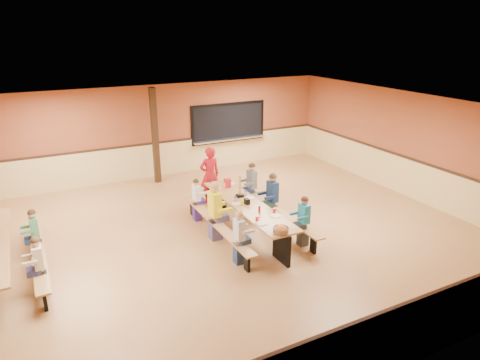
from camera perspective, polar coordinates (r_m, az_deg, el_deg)
name	(u,v)px	position (r m, az deg, el deg)	size (l,w,h in m)	color
ground	(221,237)	(10.26, -2.61, -7.54)	(12.00, 12.00, 0.00)	#976539
room_envelope	(220,210)	(9.97, -2.67, -4.01)	(12.04, 10.04, 3.02)	brown
kitchen_pass_through	(229,124)	(15.06, -1.53, 7.43)	(2.78, 0.28, 1.38)	black
structural_post	(155,136)	(13.59, -11.26, 5.74)	(0.18, 0.18, 3.00)	black
cafeteria_table_main	(247,212)	(10.25, 0.98, -4.30)	(1.91, 3.70, 0.74)	#A77642
seated_child_white_left	(239,238)	(8.92, -0.11, -7.73)	(0.35, 0.29, 1.17)	silver
seated_adult_yellow	(215,211)	(9.89, -3.37, -4.20)	(0.46, 0.37, 1.39)	yellow
seated_child_grey_left	(197,200)	(10.93, -5.81, -2.67)	(0.32, 0.26, 1.11)	white
seated_child_teal_right	(304,221)	(9.74, 8.48, -5.47)	(0.35, 0.29, 1.18)	teal
seated_child_navy_right	(272,199)	(10.76, 4.32, -2.48)	(0.41, 0.33, 1.29)	#15294D
seated_child_char_right	(252,186)	(11.64, 1.57, -0.77)	(0.39, 0.32, 1.25)	#555E61
seated_child_green_sec	(36,236)	(9.99, -25.59, -6.72)	(0.35, 0.28, 1.16)	#3F8258
seated_child_tan_sec	(40,266)	(8.76, -25.16, -10.38)	(0.35, 0.28, 1.16)	beige
standing_woman	(210,175)	(11.96, -4.05, 0.67)	(0.59, 0.39, 1.61)	#B2141F
punch_pitcher	(228,183)	(11.18, -1.58, -0.42)	(0.16, 0.16, 0.22)	red
chip_bowl	(281,230)	(8.79, 5.46, -6.59)	(0.32, 0.32, 0.15)	orange
napkin_dispenser	(247,201)	(10.14, 0.94, -2.87)	(0.10, 0.14, 0.13)	black
condiment_mustard	(242,202)	(10.03, 0.23, -2.98)	(0.06, 0.06, 0.17)	yellow
condiment_ketchup	(259,209)	(9.66, 2.61, -3.94)	(0.06, 0.06, 0.17)	#B2140F
table_paddle	(240,192)	(10.54, -0.04, -1.54)	(0.16, 0.16, 0.56)	black
place_settings	(247,202)	(10.14, 0.98, -2.91)	(0.65, 3.30, 0.11)	beige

